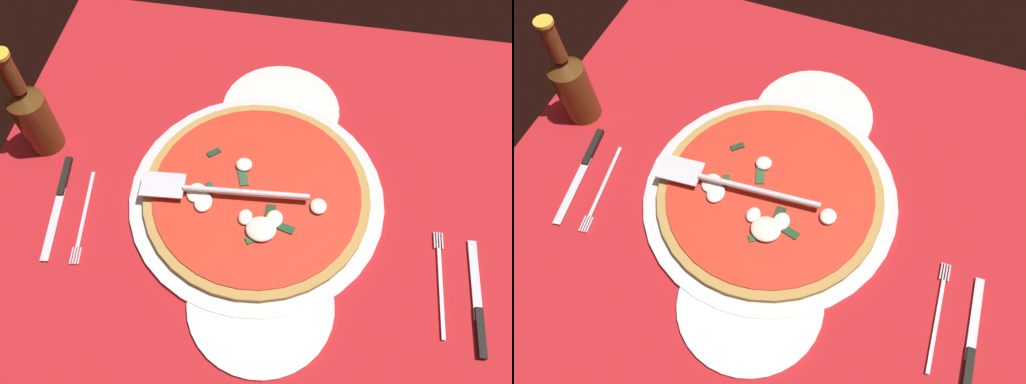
% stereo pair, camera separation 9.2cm
% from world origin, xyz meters
% --- Properties ---
extents(ground_plane, '(0.99, 0.99, 0.01)m').
position_xyz_m(ground_plane, '(0.00, 0.00, -0.00)').
color(ground_plane, red).
extents(checker_pattern, '(0.99, 0.99, 0.00)m').
position_xyz_m(checker_pattern, '(-0.00, -0.00, 0.00)').
color(checker_pattern, white).
rests_on(checker_pattern, ground_plane).
extents(pizza_pan, '(0.45, 0.45, 0.01)m').
position_xyz_m(pizza_pan, '(-0.02, -0.00, 0.01)').
color(pizza_pan, silver).
rests_on(pizza_pan, ground_plane).
extents(dinner_plate_left, '(0.23, 0.23, 0.01)m').
position_xyz_m(dinner_plate_left, '(-0.22, 0.01, 0.01)').
color(dinner_plate_left, silver).
rests_on(dinner_plate_left, ground_plane).
extents(dinner_plate_right, '(0.23, 0.23, 0.01)m').
position_xyz_m(dinner_plate_right, '(0.18, 0.04, 0.01)').
color(dinner_plate_right, silver).
rests_on(dinner_plate_right, ground_plane).
extents(pizza, '(0.40, 0.40, 0.03)m').
position_xyz_m(pizza, '(-0.01, -0.00, 0.02)').
color(pizza, '#B98B44').
rests_on(pizza, pizza_pan).
extents(pizza_server, '(0.06, 0.29, 0.01)m').
position_xyz_m(pizza_server, '(-0.00, -0.07, 0.04)').
color(pizza_server, silver).
rests_on(pizza_server, pizza).
extents(place_setting_near, '(0.22, 0.14, 0.01)m').
position_xyz_m(place_setting_near, '(0.06, -0.32, 0.00)').
color(place_setting_near, white).
rests_on(place_setting_near, ground_plane).
extents(place_setting_far, '(0.21, 0.13, 0.01)m').
position_xyz_m(place_setting_far, '(0.11, 0.35, 0.00)').
color(place_setting_far, white).
rests_on(place_setting_far, ground_plane).
extents(beer_bottle, '(0.07, 0.07, 0.23)m').
position_xyz_m(beer_bottle, '(-0.07, -0.41, 0.09)').
color(beer_bottle, '#593514').
rests_on(beer_bottle, ground_plane).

